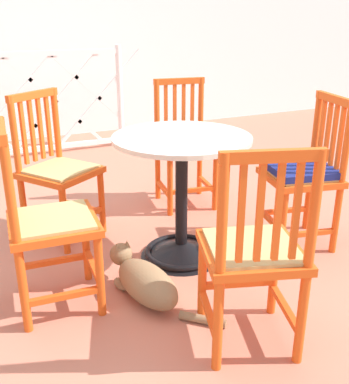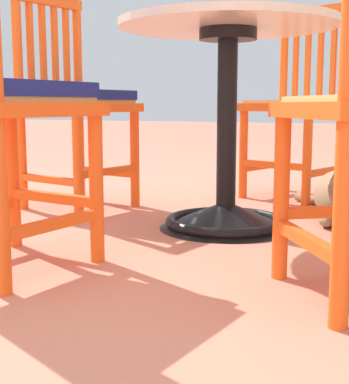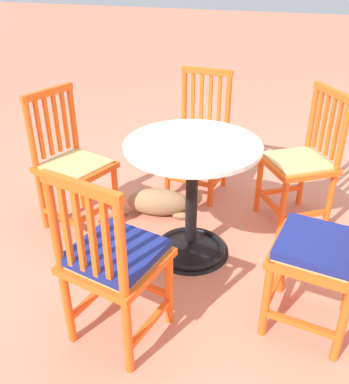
{
  "view_description": "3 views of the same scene",
  "coord_description": "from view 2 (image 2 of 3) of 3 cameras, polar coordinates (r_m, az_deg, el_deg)",
  "views": [
    {
      "loc": [
        -0.94,
        -2.22,
        1.34
      ],
      "look_at": [
        0.09,
        -0.05,
        0.41
      ],
      "focal_mm": 43.08,
      "sensor_mm": 36.0,
      "label": 1
    },
    {
      "loc": [
        -0.51,
        1.87,
        0.44
      ],
      "look_at": [
        0.28,
        0.08,
        0.14
      ],
      "focal_mm": 53.22,
      "sensor_mm": 36.0,
      "label": 2
    },
    {
      "loc": [
        2.22,
        0.51,
        1.64
      ],
      "look_at": [
        0.11,
        -0.16,
        0.39
      ],
      "focal_mm": 40.08,
      "sensor_mm": 36.0,
      "label": 3
    }
  ],
  "objects": [
    {
      "name": "tabby_cat",
      "position": [
        2.27,
        16.28,
        -0.45
      ],
      "size": [
        0.39,
        0.69,
        0.23
      ],
      "color": "#8E704C",
      "rests_on": "ground_plane"
    },
    {
      "name": "orange_chair_tucked_in",
      "position": [
        2.8,
        12.25,
        8.34
      ],
      "size": [
        0.51,
        0.51,
        0.91
      ],
      "color": "#EA5619",
      "rests_on": "ground_plane"
    },
    {
      "name": "ground_plane",
      "position": [
        1.99,
        8.36,
        -4.23
      ],
      "size": [
        24.0,
        24.0,
        0.0
      ],
      "primitive_type": "plane",
      "color": "#C6755B"
    },
    {
      "name": "cafe_table",
      "position": [
        2.04,
        5.23,
        4.22
      ],
      "size": [
        0.76,
        0.76,
        0.73
      ],
      "color": "black",
      "rests_on": "ground_plane"
    },
    {
      "name": "orange_chair_facing_out",
      "position": [
        2.49,
        -10.01,
        8.68
      ],
      "size": [
        0.48,
        0.48,
        0.91
      ],
      "color": "#EA5619",
      "rests_on": "ground_plane"
    }
  ]
}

